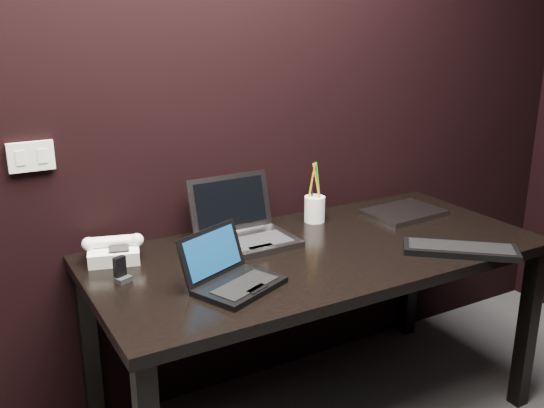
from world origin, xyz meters
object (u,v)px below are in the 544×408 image
closed_laptop (404,212)px  pen_cup (315,208)px  netbook (232,276)px  mobile_phone (121,272)px  silver_laptop (244,231)px  desk (318,268)px  desk_phone (114,250)px  ext_keyboard (460,249)px

closed_laptop → pen_cup: (-0.39, 0.12, 0.05)m
netbook → mobile_phone: netbook is taller
silver_laptop → desk: bearing=-42.4°
desk_phone → desk: bearing=-20.7°
netbook → desk_phone: netbook is taller
netbook → closed_laptop: netbook is taller
desk → closed_laptop: (0.55, 0.15, 0.09)m
desk → netbook: size_ratio=4.95×
netbook → desk_phone: 0.48m
ext_keyboard → mobile_phone: (-1.16, 0.37, 0.02)m
closed_laptop → desk_phone: desk_phone is taller
desk → netbook: bearing=-162.4°
mobile_phone → pen_cup: bearing=12.3°
netbook → pen_cup: (0.59, 0.41, 0.02)m
silver_laptop → mobile_phone: 0.53m
desk_phone → pen_cup: size_ratio=0.85×
ext_keyboard → mobile_phone: mobile_phone is taller
mobile_phone → netbook: bearing=-35.4°
desk → mobile_phone: 0.74m
silver_laptop → pen_cup: size_ratio=1.37×
closed_laptop → pen_cup: pen_cup is taller
pen_cup → closed_laptop: bearing=-17.4°
silver_laptop → closed_laptop: bearing=-3.6°
silver_laptop → desk_phone: 0.49m
desk → netbook: (-0.43, -0.14, 0.11)m
desk → silver_laptop: bearing=137.6°
pen_cup → desk: bearing=-120.4°
netbook → pen_cup: bearing=34.7°
pen_cup → silver_laptop: bearing=-168.8°
silver_laptop → pen_cup: (0.37, 0.07, 0.01)m
silver_laptop → ext_keyboard: size_ratio=0.87×
silver_laptop → ext_keyboard: 0.81m
closed_laptop → mobile_phone: 1.28m
closed_laptop → silver_laptop: bearing=176.4°
netbook → silver_laptop: (0.21, 0.33, 0.01)m
pen_cup → ext_keyboard: bearing=-64.2°
desk → desk_phone: bearing=159.3°
netbook → pen_cup: 0.71m
netbook → closed_laptop: 1.02m
netbook → silver_laptop: 0.40m
silver_laptop → closed_laptop: (0.76, -0.05, -0.03)m
desk → closed_laptop: 0.57m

